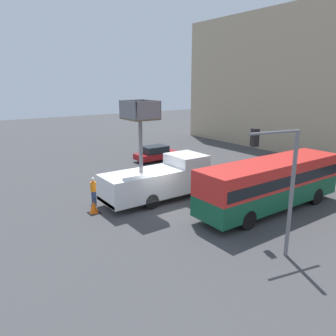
% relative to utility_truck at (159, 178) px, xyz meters
% --- Properties ---
extents(ground_plane, '(120.00, 120.00, 0.00)m').
position_rel_utility_truck_xyz_m(ground_plane, '(1.36, -0.75, -1.52)').
color(ground_plane, '#424244').
extents(utility_truck, '(2.60, 7.39, 6.67)m').
position_rel_utility_truck_xyz_m(utility_truck, '(0.00, 0.00, 0.00)').
color(utility_truck, white).
rests_on(utility_truck, ground_plane).
extents(city_bus, '(2.60, 10.59, 3.13)m').
position_rel_utility_truck_xyz_m(city_bus, '(5.54, 4.55, 0.33)').
color(city_bus, '#145638').
rests_on(city_bus, ground_plane).
extents(traffic_light_pole, '(3.01, 2.75, 5.81)m').
position_rel_utility_truck_xyz_m(traffic_light_pole, '(8.57, 0.82, 2.39)').
color(traffic_light_pole, slate).
rests_on(traffic_light_pole, ground_plane).
extents(road_worker_near_truck, '(0.38, 0.38, 1.76)m').
position_rel_utility_truck_xyz_m(road_worker_near_truck, '(-1.94, -3.89, -0.64)').
color(road_worker_near_truck, navy).
rests_on(road_worker_near_truck, ground_plane).
extents(road_worker_directing, '(0.38, 0.38, 1.91)m').
position_rel_utility_truck_xyz_m(road_worker_directing, '(4.70, 0.12, -0.55)').
color(road_worker_directing, navy).
rests_on(road_worker_directing, ground_plane).
extents(traffic_cone_near_truck, '(0.68, 0.68, 0.78)m').
position_rel_utility_truck_xyz_m(traffic_cone_near_truck, '(-0.26, -4.61, -1.15)').
color(traffic_cone_near_truck, black).
rests_on(traffic_cone_near_truck, ground_plane).
extents(parked_car_curbside, '(1.89, 4.49, 1.53)m').
position_rel_utility_truck_xyz_m(parked_car_curbside, '(-9.59, 6.06, -0.75)').
color(parked_car_curbside, maroon).
rests_on(parked_car_curbside, ground_plane).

